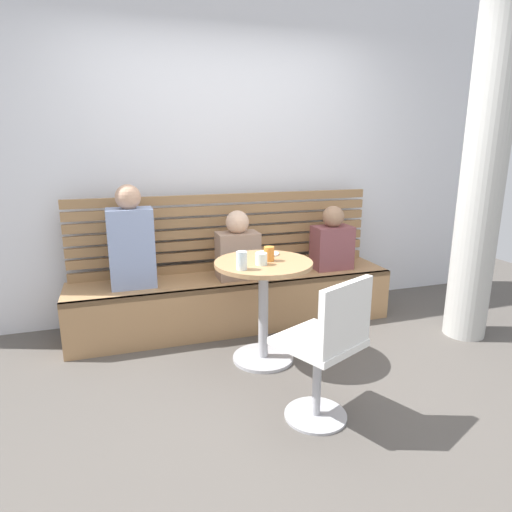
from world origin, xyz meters
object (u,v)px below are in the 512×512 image
Objects in this scene: booth_bench at (235,301)px; cup_glass_tall at (242,261)px; person_child_middle at (332,242)px; cup_tumbler_orange at (269,254)px; person_adult at (131,242)px; person_child_left at (238,249)px; white_chair at (328,346)px; cafe_table at (263,292)px; plate_small at (267,254)px; cup_glass_short at (261,259)px.

booth_bench is 1.01m from cup_glass_tall.
person_child_middle is 1.05m from cup_tumbler_orange.
person_child_middle is at bearing -0.33° from person_adult.
booth_bench is 1.00m from person_adult.
person_child_left is at bearing -178.75° from person_child_middle.
person_child_middle reaches higher than white_chair.
cafe_table is 6.17× the size of cup_glass_tall.
person_child_middle is 4.68× the size of cup_glass_tall.
person_child_left is at bearing -1.99° from person_adult.
person_adult reaches higher than booth_bench.
person_adult is at bearing 179.67° from person_child_middle.
plate_small is (-0.78, -0.47, 0.06)m from person_child_middle.
person_adult reaches higher than plate_small.
person_child_middle is at bearing 38.57° from cup_glass_short.
white_chair is at bearing -79.65° from cup_glass_short.
person_child_middle is 0.91m from plate_small.
cup_tumbler_orange is (0.07, -0.66, 0.57)m from booth_bench.
cafe_table is at bearing 61.50° from cup_glass_short.
cup_glass_tall is 0.71× the size of plate_small.
white_chair is 1.02m from plate_small.
cup_tumbler_orange is (-0.05, 0.81, 0.33)m from white_chair.
cup_glass_tall is (0.65, -0.80, 0.00)m from person_adult.
person_child_middle is at bearing 1.25° from person_child_left.
person_child_left is at bearing 94.75° from cup_tumbler_orange.
cup_tumbler_orange is (0.05, -0.62, 0.10)m from person_child_left.
cafe_table is 1.32× the size of person_child_middle.
cafe_table is 0.27m from cup_tumbler_orange.
person_child_left reaches higher than plate_small.
person_child_middle reaches higher than cup_tumbler_orange.
person_child_left reaches higher than cup_tumbler_orange.
cafe_table is 0.65m from person_child_left.
person_adult is at bearing 137.78° from cup_glass_short.
person_child_left reaches higher than cup_glass_tall.
white_chair is at bearing -66.20° from cup_glass_tall.
cup_tumbler_orange is at bearing 93.61° from white_chair.
person_adult reaches higher than person_child_left.
cup_glass_short is (-0.01, -0.73, 0.56)m from booth_bench.
booth_bench is 0.47m from person_child_left.
cafe_table is 1.11m from person_adult.
booth_bench is 4.81× the size of person_child_middle.
person_child_middle is (0.87, 0.02, -0.00)m from person_child_left.
cafe_table is 0.28m from cup_glass_short.
white_chair is 0.81m from cup_glass_short.
cup_glass_short is at bearing -90.75° from booth_bench.
person_child_middle reaches higher than booth_bench.
person_child_left is 0.88m from person_child_middle.
person_child_left is (0.84, -0.03, -0.11)m from person_adult.
booth_bench is 27.00× the size of cup_tumbler_orange.
cafe_table is 4.35× the size of plate_small.
person_child_middle reaches higher than cafe_table.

